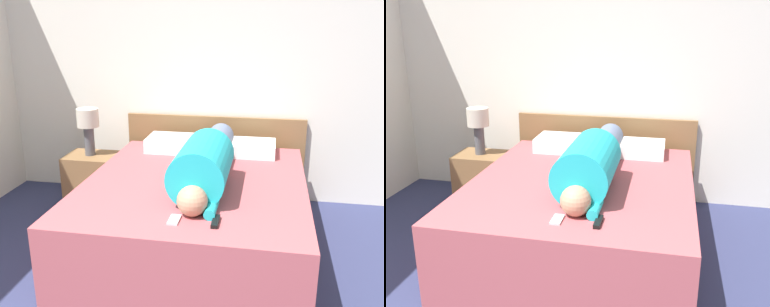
# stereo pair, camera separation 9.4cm
# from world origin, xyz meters

# --- Properties ---
(wall_back) EXTENTS (5.18, 0.06, 2.60)m
(wall_back) POSITION_xyz_m (0.00, 3.43, 1.30)
(wall_back) COLOR silver
(wall_back) RESTS_ON ground_plane
(bed) EXTENTS (1.63, 1.92, 0.58)m
(bed) POSITION_xyz_m (0.14, 2.28, 0.29)
(bed) COLOR #A84C51
(bed) RESTS_ON ground_plane
(headboard) EXTENTS (1.75, 0.04, 0.83)m
(headboard) POSITION_xyz_m (0.14, 3.36, 0.42)
(headboard) COLOR brown
(headboard) RESTS_ON ground_plane
(nightstand) EXTENTS (0.45, 0.38, 0.52)m
(nightstand) POSITION_xyz_m (-0.97, 2.88, 0.26)
(nightstand) COLOR brown
(nightstand) RESTS_ON ground_plane
(table_lamp) EXTENTS (0.20, 0.20, 0.44)m
(table_lamp) POSITION_xyz_m (-0.97, 2.88, 0.82)
(table_lamp) COLOR #4C4C51
(table_lamp) RESTS_ON nightstand
(person_lying) EXTENTS (0.38, 1.61, 0.38)m
(person_lying) POSITION_xyz_m (0.22, 2.25, 0.74)
(person_lying) COLOR tan
(person_lying) RESTS_ON bed
(pillow_near_headboard) EXTENTS (0.50, 0.36, 0.13)m
(pillow_near_headboard) POSITION_xyz_m (-0.18, 3.01, 0.64)
(pillow_near_headboard) COLOR white
(pillow_near_headboard) RESTS_ON bed
(pillow_second) EXTENTS (0.47, 0.36, 0.11)m
(pillow_second) POSITION_xyz_m (0.49, 3.01, 0.63)
(pillow_second) COLOR white
(pillow_second) RESTS_ON bed
(tv_remote) EXTENTS (0.04, 0.15, 0.02)m
(tv_remote) POSITION_xyz_m (0.38, 1.58, 0.59)
(tv_remote) COLOR black
(tv_remote) RESTS_ON bed
(cell_phone) EXTENTS (0.06, 0.13, 0.01)m
(cell_phone) POSITION_xyz_m (0.13, 1.57, 0.58)
(cell_phone) COLOR #B2B7BC
(cell_phone) RESTS_ON bed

